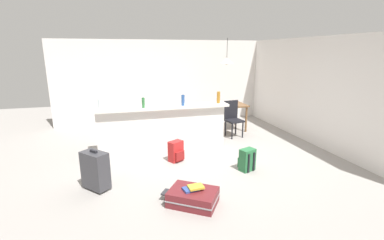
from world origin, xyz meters
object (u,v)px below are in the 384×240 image
(bottle_blue, at_px, (183,100))
(dining_chair_near_partition, at_px, (233,117))
(backpack_green, at_px, (247,160))
(suitcase_upright_charcoal, at_px, (95,170))
(bottle_green, at_px, (143,103))
(dining_table, at_px, (225,107))
(book_stack, at_px, (193,188))
(suitcase_flat_maroon, at_px, (193,197))
(bottle_clear, at_px, (100,105))
(pendant_lamp, at_px, (227,60))
(backpack_red, at_px, (176,152))
(bottle_amber, at_px, (218,97))

(bottle_blue, xyz_separation_m, dining_chair_near_partition, (1.47, 0.63, -0.62))
(backpack_green, bearing_deg, suitcase_upright_charcoal, -179.70)
(bottle_green, relative_size, dining_table, 0.20)
(backpack_green, relative_size, book_stack, 1.35)
(dining_chair_near_partition, relative_size, suitcase_flat_maroon, 1.07)
(bottle_clear, height_order, pendant_lamp, pendant_lamp)
(pendant_lamp, xyz_separation_m, suitcase_upright_charcoal, (-3.26, -2.59, -1.60))
(bottle_green, height_order, dining_table, bottle_green)
(suitcase_flat_maroon, bearing_deg, suitcase_upright_charcoal, 148.84)
(bottle_green, height_order, dining_chair_near_partition, bottle_green)
(dining_chair_near_partition, xyz_separation_m, suitcase_flat_maroon, (-1.87, -2.89, -0.41))
(suitcase_upright_charcoal, relative_size, book_stack, 2.15)
(bottle_green, height_order, backpack_red, bottle_green)
(bottle_amber, relative_size, backpack_red, 0.64)
(bottle_amber, height_order, backpack_green, bottle_amber)
(pendant_lamp, height_order, suitcase_upright_charcoal, pendant_lamp)
(backpack_red, bearing_deg, pendant_lamp, 45.31)
(dining_table, distance_m, backpack_green, 2.73)
(bottle_green, distance_m, bottle_blue, 0.86)
(dining_chair_near_partition, bearing_deg, bottle_amber, -137.65)
(dining_chair_near_partition, distance_m, suitcase_flat_maroon, 3.47)
(bottle_green, bearing_deg, bottle_amber, 2.27)
(bottle_blue, height_order, suitcase_upright_charcoal, bottle_blue)
(dining_chair_near_partition, xyz_separation_m, suitcase_upright_charcoal, (-3.26, -2.05, -0.19))
(bottle_blue, bearing_deg, bottle_clear, -178.61)
(suitcase_flat_maroon, distance_m, suitcase_upright_charcoal, 1.64)
(pendant_lamp, height_order, suitcase_flat_maroon, pendant_lamp)
(bottle_green, bearing_deg, bottle_blue, 0.35)
(bottle_green, relative_size, book_stack, 0.69)
(bottle_blue, bearing_deg, suitcase_upright_charcoal, -141.51)
(suitcase_upright_charcoal, bearing_deg, bottle_amber, 29.37)
(pendant_lamp, bearing_deg, backpack_red, -134.69)
(dining_table, bearing_deg, bottle_clear, -158.68)
(suitcase_flat_maroon, bearing_deg, backpack_red, 86.64)
(bottle_green, distance_m, bottle_amber, 1.71)
(bottle_amber, bearing_deg, bottle_blue, -175.78)
(bottle_clear, bearing_deg, bottle_amber, 2.32)
(bottle_green, relative_size, suitcase_flat_maroon, 0.25)
(dining_table, bearing_deg, pendant_lamp, -105.33)
(bottle_blue, bearing_deg, bottle_green, -179.65)
(bottle_amber, height_order, suitcase_flat_maroon, bottle_amber)
(bottle_green, xyz_separation_m, dining_chair_near_partition, (2.33, 0.64, -0.60))
(bottle_amber, xyz_separation_m, suitcase_upright_charcoal, (-2.63, -1.48, -0.82))
(bottle_green, xyz_separation_m, backpack_green, (1.74, -1.40, -0.92))
(bottle_green, distance_m, backpack_red, 1.24)
(dining_table, bearing_deg, backpack_red, -134.23)
(bottle_blue, relative_size, backpack_red, 0.57)
(backpack_red, xyz_separation_m, backpack_green, (1.19, -0.78, 0.00))
(backpack_green, distance_m, book_stack, 1.53)
(bottle_clear, relative_size, dining_table, 0.22)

